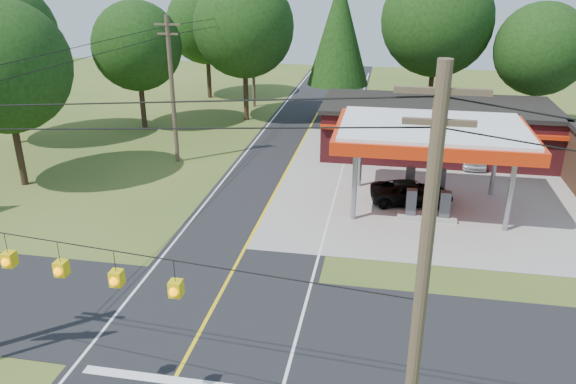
# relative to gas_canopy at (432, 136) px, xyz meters

# --- Properties ---
(ground) EXTENTS (120.00, 120.00, 0.00)m
(ground) POSITION_rel_gas_canopy_xyz_m (-9.00, -13.00, -4.27)
(ground) COLOR #3C551E
(ground) RESTS_ON ground
(main_highway) EXTENTS (8.00, 120.00, 0.02)m
(main_highway) POSITION_rel_gas_canopy_xyz_m (-9.00, -13.00, -4.26)
(main_highway) COLOR black
(main_highway) RESTS_ON ground
(cross_road) EXTENTS (70.00, 7.00, 0.02)m
(cross_road) POSITION_rel_gas_canopy_xyz_m (-9.00, -13.00, -4.25)
(cross_road) COLOR black
(cross_road) RESTS_ON ground
(lane_center_yellow) EXTENTS (0.15, 110.00, 0.00)m
(lane_center_yellow) POSITION_rel_gas_canopy_xyz_m (-9.00, -13.00, -4.24)
(lane_center_yellow) COLOR yellow
(lane_center_yellow) RESTS_ON main_highway
(gas_canopy) EXTENTS (10.60, 7.40, 4.88)m
(gas_canopy) POSITION_rel_gas_canopy_xyz_m (0.00, 0.00, 0.00)
(gas_canopy) COLOR gray
(gas_canopy) RESTS_ON ground
(convenience_store) EXTENTS (16.40, 7.55, 3.80)m
(convenience_store) POSITION_rel_gas_canopy_xyz_m (1.00, 9.98, -2.35)
(convenience_store) COLOR maroon
(convenience_store) RESTS_ON ground
(utility_pole_near_right) EXTENTS (1.80, 0.30, 11.50)m
(utility_pole_near_right) POSITION_rel_gas_canopy_xyz_m (-1.50, -20.00, 1.69)
(utility_pole_near_right) COLOR #473828
(utility_pole_near_right) RESTS_ON ground
(utility_pole_far_left) EXTENTS (1.80, 0.30, 10.00)m
(utility_pole_far_left) POSITION_rel_gas_canopy_xyz_m (-17.00, 5.00, 0.93)
(utility_pole_far_left) COLOR #473828
(utility_pole_far_left) RESTS_ON ground
(utility_pole_north) EXTENTS (0.30, 0.30, 9.50)m
(utility_pole_north) POSITION_rel_gas_canopy_xyz_m (-15.50, 22.00, 0.48)
(utility_pole_north) COLOR #473828
(utility_pole_north) RESTS_ON ground
(overhead_beacons) EXTENTS (17.04, 2.04, 1.03)m
(overhead_beacons) POSITION_rel_gas_canopy_xyz_m (-10.00, -19.00, 1.95)
(overhead_beacons) COLOR black
(overhead_beacons) RESTS_ON ground
(treeline_backdrop) EXTENTS (70.27, 51.59, 13.30)m
(treeline_backdrop) POSITION_rel_gas_canopy_xyz_m (-8.18, 11.01, 3.22)
(treeline_backdrop) COLOR #332316
(treeline_backdrop) RESTS_ON ground
(suv_car) EXTENTS (5.38, 5.38, 1.32)m
(suv_car) POSITION_rel_gas_canopy_xyz_m (-0.82, 0.29, -3.61)
(suv_car) COLOR black
(suv_car) RESTS_ON ground
(sedan_car) EXTENTS (4.09, 4.09, 1.36)m
(sedan_car) POSITION_rel_gas_canopy_xyz_m (3.55, 8.00, -3.59)
(sedan_car) COLOR white
(sedan_car) RESTS_ON ground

